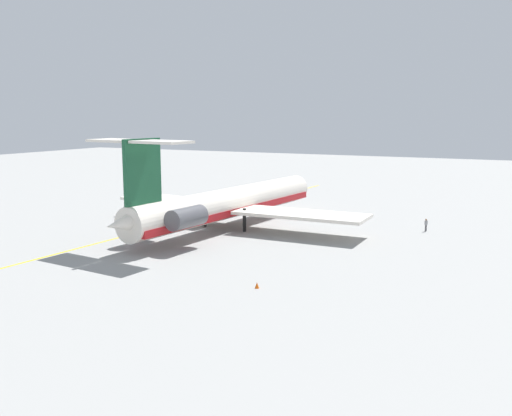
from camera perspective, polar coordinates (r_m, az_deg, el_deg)
name	(u,v)px	position (r m, az deg, el deg)	size (l,w,h in m)	color
ground	(187,222)	(80.96, -6.99, -1.46)	(283.97, 283.97, 0.00)	gray
main_jetliner	(224,204)	(75.37, -3.23, 0.45)	(43.38, 38.34, 12.63)	silver
ground_crew_near_nose	(229,192)	(104.08, -2.80, 1.61)	(0.27, 0.43, 1.70)	black
ground_crew_near_tail	(426,223)	(77.31, 16.83, -1.50)	(0.28, 0.37, 1.70)	black
safety_cone_nose	(257,285)	(50.21, 0.10, -7.82)	(0.40, 0.40, 0.55)	#EA590F
taxiway_centreline	(178,222)	(81.31, -7.92, -1.43)	(99.38, 0.36, 0.01)	gold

